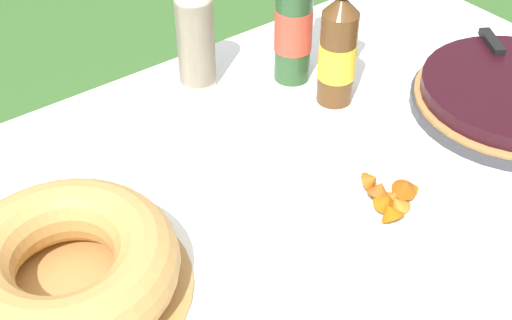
% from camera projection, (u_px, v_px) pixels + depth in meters
% --- Properties ---
extents(garden_table, '(1.56, 1.02, 0.69)m').
position_uv_depth(garden_table, '(296.00, 243.00, 1.17)').
color(garden_table, brown).
rests_on(garden_table, ground_plane).
extents(tablecloth, '(1.57, 1.03, 0.10)m').
position_uv_depth(tablecloth, '(297.00, 221.00, 1.14)').
color(tablecloth, white).
rests_on(tablecloth, garden_table).
extents(bundt_cake, '(0.35, 0.35, 0.10)m').
position_uv_depth(bundt_cake, '(65.00, 267.00, 0.98)').
color(bundt_cake, '#B78447').
rests_on(bundt_cake, tablecloth).
extents(cup_stack, '(0.07, 0.07, 0.20)m').
position_uv_depth(cup_stack, '(196.00, 40.00, 1.35)').
color(cup_stack, beige).
rests_on(cup_stack, tablecloth).
extents(cider_bottle_green, '(0.07, 0.07, 0.34)m').
position_uv_depth(cider_bottle_green, '(294.00, 18.00, 1.35)').
color(cider_bottle_green, '#2D562D').
rests_on(cider_bottle_green, tablecloth).
extents(cider_bottle_amber, '(0.07, 0.07, 0.30)m').
position_uv_depth(cider_bottle_amber, '(338.00, 49.00, 1.30)').
color(cider_bottle_amber, brown).
rests_on(cider_bottle_amber, tablecloth).
extents(snack_plate_near, '(0.21, 0.21, 0.06)m').
position_uv_depth(snack_plate_near, '(392.00, 204.00, 1.12)').
color(snack_plate_near, white).
rests_on(snack_plate_near, tablecloth).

